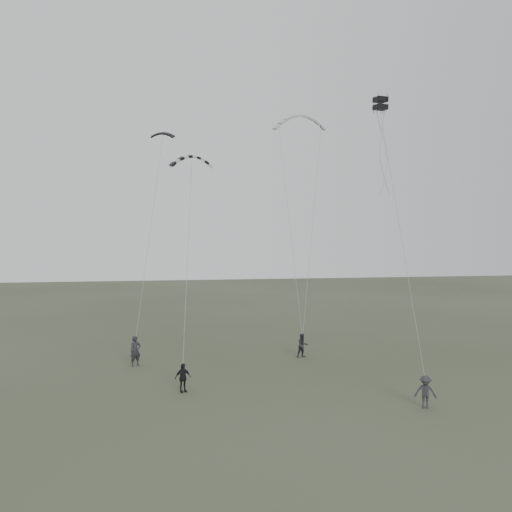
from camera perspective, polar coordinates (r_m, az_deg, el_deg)
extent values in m
plane|color=#393F2B|center=(27.92, 0.32, -15.17)|extent=(140.00, 140.00, 0.00)
imported|color=#232329|center=(33.64, -13.61, -10.51)|extent=(0.84, 0.73, 1.93)
imported|color=#242529|center=(35.12, 5.34, -10.15)|extent=(0.90, 0.77, 1.64)
imported|color=black|center=(27.80, -8.37, -13.60)|extent=(0.98, 0.71, 1.55)
imported|color=#292A2F|center=(26.42, 18.80, -14.49)|extent=(1.19, 1.00, 1.60)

